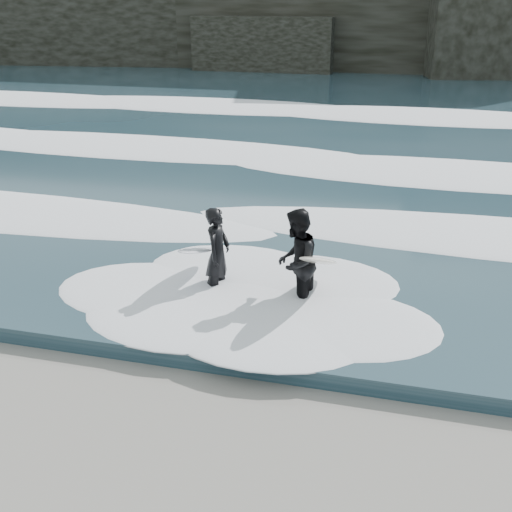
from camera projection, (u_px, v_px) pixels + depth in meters
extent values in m
plane|color=#8D7055|center=(69.00, 501.00, 7.55)|extent=(120.00, 120.00, 0.00)
cube|color=#213943|center=(355.00, 104.00, 33.42)|extent=(90.00, 52.00, 0.30)
cube|color=black|center=(386.00, 0.00, 46.78)|extent=(70.00, 9.00, 10.00)
ellipsoid|color=white|center=(259.00, 223.00, 15.44)|extent=(60.00, 3.20, 0.20)
ellipsoid|color=white|center=(311.00, 156.00, 21.70)|extent=(60.00, 4.00, 0.24)
ellipsoid|color=white|center=(345.00, 111.00, 29.73)|extent=(60.00, 4.80, 0.30)
imported|color=black|center=(218.00, 254.00, 12.22)|extent=(0.49, 0.71, 1.84)
ellipsoid|color=white|center=(199.00, 249.00, 12.34)|extent=(0.51, 1.82, 0.66)
imported|color=black|center=(296.00, 262.00, 11.67)|extent=(0.82, 1.02, 1.99)
ellipsoid|color=silver|center=(319.00, 261.00, 11.54)|extent=(0.67, 2.07, 0.97)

